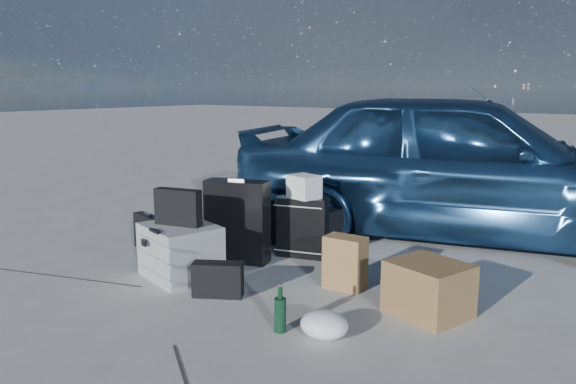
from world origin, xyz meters
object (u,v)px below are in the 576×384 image
Objects in this scene: duffel_bag at (304,225)px; green_bottle at (280,309)px; car at (461,164)px; cardboard_box at (429,289)px; suitcase_left at (237,221)px; pelican_case at (181,251)px; suitcase_right at (303,228)px; briefcase at (149,233)px.

green_bottle is at bearing -58.23° from duffel_bag.
car is 2.06m from cardboard_box.
suitcase_left reaches higher than duffel_bag.
duffel_bag is (-1.06, -1.08, -0.53)m from car.
cardboard_box reaches higher than green_bottle.
duffel_bag is 1.77m from cardboard_box.
green_bottle is (1.21, -0.33, -0.06)m from pelican_case.
suitcase_left is 2.39× the size of green_bottle.
suitcase_right is (0.45, 0.99, 0.05)m from pelican_case.
suitcase_right is at bearing 157.96° from cardboard_box.
car is 10.27× the size of briefcase.
car reaches higher than pelican_case.
briefcase is 0.60× the size of suitcase_left.
suitcase_left is (0.84, 0.23, 0.18)m from briefcase.
cardboard_box is at bearing 15.26° from briefcase.
car is 5.50× the size of duffel_bag.
briefcase is at bearing -177.64° from cardboard_box.
suitcase_left is 1.45m from green_bottle.
suitcase_right is 1.12× the size of cardboard_box.
duffel_bag reaches higher than green_bottle.
pelican_case is 1.25m from green_bottle.
cardboard_box is at bearing 51.52° from green_bottle.
cardboard_box is (2.58, 0.11, 0.01)m from briefcase.
suitcase_left is 1.75m from cardboard_box.
duffel_bag is at bearing 93.96° from pelican_case.
cardboard_box is (0.50, -1.92, -0.55)m from car.
car is at bearing 38.73° from suitcase_left.
car is 1.69m from suitcase_right.
car reaches higher than briefcase.
green_bottle is at bearing -5.72° from briefcase.
suitcase_right is at bearing 32.33° from suitcase_left.
pelican_case reaches higher than briefcase.
pelican_case is at bearing -166.55° from cardboard_box.
cardboard_box is 1.60× the size of green_bottle.
duffel_bag is (-0.19, 0.29, -0.07)m from suitcase_right.
car reaches higher than cardboard_box.
suitcase_left is at bearing 97.09° from pelican_case.
duffel_bag is at bearing 120.30° from green_bottle.
briefcase is at bearing 161.38° from green_bottle.
car is at bearing 57.14° from briefcase.
pelican_case is at bearing -115.30° from suitcase_left.
suitcase_left is (0.09, 0.56, 0.14)m from pelican_case.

